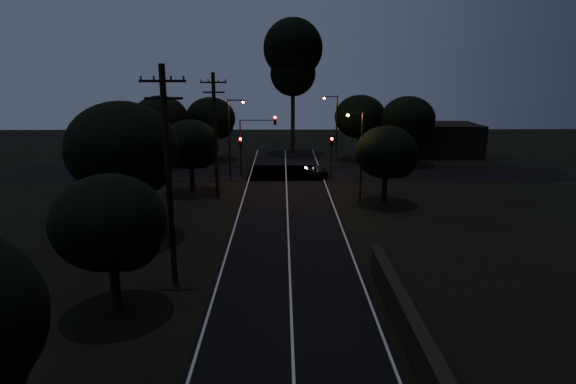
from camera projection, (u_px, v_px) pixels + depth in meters
name	position (u px, v px, depth m)	size (l,w,h in m)	color
road_surface	(287.00, 200.00, 40.75)	(60.00, 70.00, 0.03)	black
utility_pole_mid	(168.00, 174.00, 23.64)	(2.20, 0.30, 11.00)	black
utility_pole_far	(215.00, 134.00, 40.17)	(2.20, 0.30, 10.50)	black
tree_left_b	(113.00, 225.00, 21.02)	(5.00, 5.00, 6.36)	black
tree_left_c	(126.00, 151.00, 30.24)	(7.01, 7.01, 8.86)	black
tree_left_d	(192.00, 146.00, 42.30)	(5.12, 5.12, 6.49)	black
tree_far_nw	(212.00, 120.00, 57.61)	(5.95, 5.95, 7.53)	black
tree_far_w	(162.00, 121.00, 53.61)	(6.22, 6.22, 7.93)	black
tree_far_ne	(362.00, 118.00, 57.78)	(6.15, 6.15, 7.78)	black
tree_far_e	(410.00, 120.00, 54.92)	(6.14, 6.14, 7.80)	black
tree_right_a	(389.00, 154.00, 38.63)	(5.02, 5.02, 6.39)	black
tall_pine	(293.00, 56.00, 60.84)	(7.50, 7.50, 17.05)	black
building_left	(126.00, 139.00, 60.20)	(10.00, 8.00, 4.40)	black
building_right	(441.00, 139.00, 61.68)	(9.00, 7.00, 4.00)	black
signal_left	(241.00, 150.00, 48.58)	(0.28, 0.35, 4.10)	black
signal_right	(331.00, 150.00, 48.69)	(0.28, 0.35, 4.10)	black
signal_mast	(257.00, 135.00, 48.23)	(3.70, 0.35, 6.25)	black
streetlight_a	(231.00, 135.00, 46.20)	(1.66, 0.26, 8.00)	black
streetlight_b	(335.00, 127.00, 52.14)	(1.66, 0.26, 8.00)	black
streetlight_c	(360.00, 151.00, 38.65)	(1.46, 0.26, 7.50)	black
car	(317.00, 171.00, 49.56)	(1.40, 3.48, 1.19)	black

